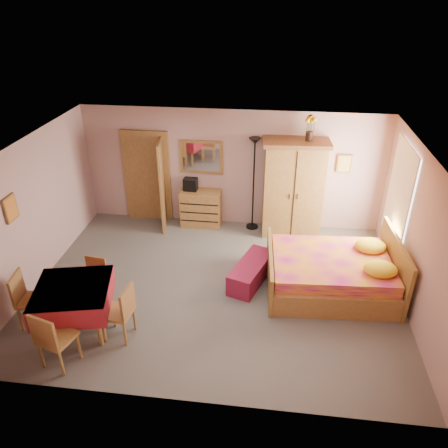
# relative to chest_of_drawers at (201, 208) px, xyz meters

# --- Properties ---
(floor) EXTENTS (6.50, 6.50, 0.00)m
(floor) POSITION_rel_chest_of_drawers_xyz_m (0.67, -2.28, -0.42)
(floor) COLOR slate
(floor) RESTS_ON ground
(ceiling) EXTENTS (6.50, 6.50, 0.00)m
(ceiling) POSITION_rel_chest_of_drawers_xyz_m (0.67, -2.28, 2.18)
(ceiling) COLOR brown
(ceiling) RESTS_ON wall_back
(wall_back) EXTENTS (6.50, 0.10, 2.60)m
(wall_back) POSITION_rel_chest_of_drawers_xyz_m (0.67, 0.22, 0.88)
(wall_back) COLOR tan
(wall_back) RESTS_ON floor
(wall_front) EXTENTS (6.50, 0.10, 2.60)m
(wall_front) POSITION_rel_chest_of_drawers_xyz_m (0.67, -4.78, 0.88)
(wall_front) COLOR tan
(wall_front) RESTS_ON floor
(wall_left) EXTENTS (0.10, 5.00, 2.60)m
(wall_left) POSITION_rel_chest_of_drawers_xyz_m (-2.58, -2.28, 0.88)
(wall_left) COLOR tan
(wall_left) RESTS_ON floor
(wall_right) EXTENTS (0.10, 5.00, 2.60)m
(wall_right) POSITION_rel_chest_of_drawers_xyz_m (3.92, -2.28, 0.88)
(wall_right) COLOR tan
(wall_right) RESTS_ON floor
(doorway) EXTENTS (1.06, 0.12, 2.15)m
(doorway) POSITION_rel_chest_of_drawers_xyz_m (-1.23, 0.19, 0.61)
(doorway) COLOR #9E6B35
(doorway) RESTS_ON floor
(window) EXTENTS (0.08, 1.40, 1.95)m
(window) POSITION_rel_chest_of_drawers_xyz_m (3.88, -1.08, 1.03)
(window) COLOR white
(window) RESTS_ON wall_right
(picture_left) EXTENTS (0.04, 0.32, 0.42)m
(picture_left) POSITION_rel_chest_of_drawers_xyz_m (-2.55, -2.88, 1.28)
(picture_left) COLOR orange
(picture_left) RESTS_ON wall_left
(picture_back) EXTENTS (0.30, 0.04, 0.40)m
(picture_back) POSITION_rel_chest_of_drawers_xyz_m (3.02, 0.19, 1.13)
(picture_back) COLOR #D8BF59
(picture_back) RESTS_ON wall_back
(chest_of_drawers) EXTENTS (0.89, 0.45, 0.83)m
(chest_of_drawers) POSITION_rel_chest_of_drawers_xyz_m (0.00, 0.00, 0.00)
(chest_of_drawers) COLOR #A37037
(chest_of_drawers) RESTS_ON floor
(wall_mirror) EXTENTS (0.95, 0.07, 0.75)m
(wall_mirror) POSITION_rel_chest_of_drawers_xyz_m (0.00, 0.21, 1.13)
(wall_mirror) COLOR silver
(wall_mirror) RESTS_ON wall_back
(stereo) EXTENTS (0.31, 0.24, 0.27)m
(stereo) POSITION_rel_chest_of_drawers_xyz_m (-0.22, 0.04, 0.55)
(stereo) COLOR black
(stereo) RESTS_ON chest_of_drawers
(floor_lamp) EXTENTS (0.34, 0.34, 2.08)m
(floor_lamp) POSITION_rel_chest_of_drawers_xyz_m (1.16, 0.02, 0.63)
(floor_lamp) COLOR black
(floor_lamp) RESTS_ON floor
(wardrobe) EXTENTS (1.39, 0.78, 2.11)m
(wardrobe) POSITION_rel_chest_of_drawers_xyz_m (2.00, -0.11, 0.64)
(wardrobe) COLOR #A97A39
(wardrobe) RESTS_ON floor
(sunflower_vase) EXTENTS (0.21, 0.21, 0.51)m
(sunflower_vase) POSITION_rel_chest_of_drawers_xyz_m (2.23, -0.09, 1.94)
(sunflower_vase) COLOR yellow
(sunflower_vase) RESTS_ON wardrobe
(bed) EXTENTS (2.35, 1.90, 1.04)m
(bed) POSITION_rel_chest_of_drawers_xyz_m (2.68, -2.05, 0.10)
(bed) COLOR #C21378
(bed) RESTS_ON floor
(bench) EXTENTS (0.82, 1.29, 0.40)m
(bench) POSITION_rel_chest_of_drawers_xyz_m (1.28, -2.02, -0.21)
(bench) COLOR maroon
(bench) RESTS_ON floor
(dining_table) EXTENTS (1.33, 1.33, 0.81)m
(dining_table) POSITION_rel_chest_of_drawers_xyz_m (-1.35, -3.63, -0.01)
(dining_table) COLOR maroon
(dining_table) RESTS_ON floor
(chair_south) EXTENTS (0.55, 0.55, 0.98)m
(chair_south) POSITION_rel_chest_of_drawers_xyz_m (-1.30, -4.34, 0.07)
(chair_south) COLOR #A27537
(chair_south) RESTS_ON floor
(chair_north) EXTENTS (0.43, 0.43, 0.83)m
(chair_north) POSITION_rel_chest_of_drawers_xyz_m (-1.34, -2.96, -0.00)
(chair_north) COLOR #A97239
(chair_north) RESTS_ON floor
(chair_west) EXTENTS (0.48, 0.48, 0.95)m
(chair_west) POSITION_rel_chest_of_drawers_xyz_m (-2.07, -3.58, 0.06)
(chair_west) COLOR #AD743A
(chair_west) RESTS_ON floor
(chair_east) EXTENTS (0.47, 0.47, 0.94)m
(chair_east) POSITION_rel_chest_of_drawers_xyz_m (-0.65, -3.69, 0.05)
(chair_east) COLOR #AD783A
(chair_east) RESTS_ON floor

